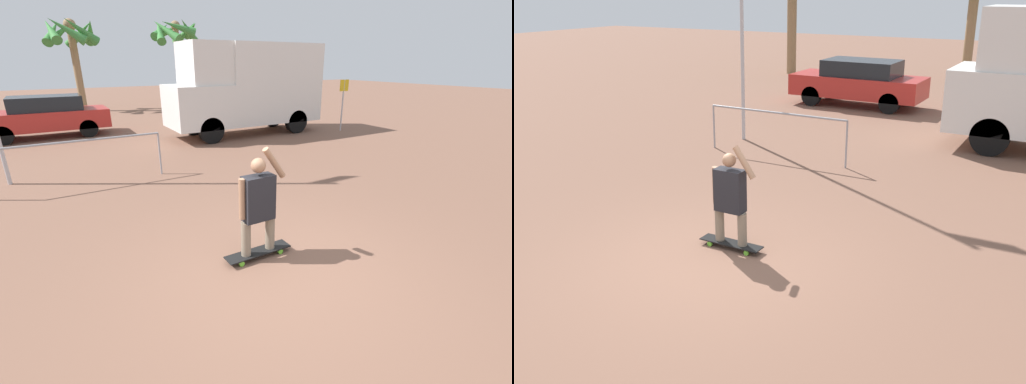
# 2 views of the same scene
# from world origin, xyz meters

# --- Properties ---
(ground_plane) EXTENTS (80.00, 80.00, 0.00)m
(ground_plane) POSITION_xyz_m (0.00, 0.00, 0.00)
(ground_plane) COLOR brown
(skateboard) EXTENTS (1.01, 0.24, 0.09)m
(skateboard) POSITION_xyz_m (-0.05, 0.55, 0.08)
(skateboard) COLOR black
(skateboard) RESTS_ON ground_plane
(person_skateboarder) EXTENTS (0.74, 0.22, 1.54)m
(person_skateboarder) POSITION_xyz_m (-0.05, 0.55, 0.88)
(person_skateboarder) COLOR gray
(person_skateboarder) RESTS_ON skateboard
(parked_car_red) EXTENTS (4.34, 1.71, 1.51)m
(parked_car_red) POSITION_xyz_m (-2.40, 11.96, 0.80)
(parked_car_red) COLOR black
(parked_car_red) RESTS_ON ground_plane
(plaza_railing_segment) EXTENTS (3.52, 0.05, 1.08)m
(plaza_railing_segment) POSITION_xyz_m (-1.83, 5.22, 0.88)
(plaza_railing_segment) COLOR #99999E
(plaza_railing_segment) RESTS_ON ground_plane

